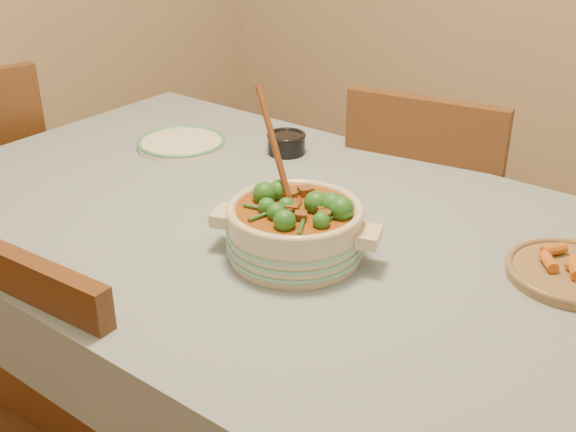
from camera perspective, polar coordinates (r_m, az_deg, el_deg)
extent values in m
cube|color=brown|center=(1.62, -2.42, -0.98)|extent=(1.60, 1.00, 0.05)
cube|color=gray|center=(1.61, -2.44, -0.10)|extent=(1.68, 1.08, 0.01)
cylinder|color=brown|center=(2.52, -8.78, -0.22)|extent=(0.07, 0.07, 0.70)
cylinder|color=beige|center=(1.43, 0.55, -1.34)|extent=(0.34, 0.34, 0.10)
torus|color=beige|center=(1.40, 0.56, 0.52)|extent=(0.27, 0.27, 0.02)
cube|color=beige|center=(1.39, 6.42, -1.64)|extent=(0.06, 0.08, 0.03)
cube|color=beige|center=(1.47, -5.00, 0.02)|extent=(0.06, 0.08, 0.03)
cylinder|color=#8F4514|center=(1.41, 0.56, 0.28)|extent=(0.23, 0.23, 0.02)
cylinder|color=white|center=(2.02, -8.41, 5.67)|extent=(0.27, 0.27, 0.02)
torus|color=#449667|center=(2.01, -8.42, 5.87)|extent=(0.24, 0.24, 0.01)
cylinder|color=black|center=(1.94, -0.13, 5.70)|extent=(0.13, 0.13, 0.05)
torus|color=black|center=(1.94, -0.13, 6.41)|extent=(0.11, 0.11, 0.01)
cylinder|color=black|center=(1.94, -0.13, 6.12)|extent=(0.09, 0.09, 0.01)
cylinder|color=olive|center=(1.48, 21.43, -4.27)|extent=(0.29, 0.29, 0.02)
torus|color=olive|center=(1.47, 21.49, -3.99)|extent=(0.24, 0.24, 0.01)
cube|color=#512C18|center=(2.24, 11.51, -0.87)|extent=(0.50, 0.50, 0.04)
cube|color=#512C18|center=(1.98, 10.41, 2.74)|extent=(0.43, 0.11, 0.46)
cylinder|color=#512C18|center=(2.48, 16.38, -4.75)|extent=(0.04, 0.04, 0.46)
cylinder|color=#512C18|center=(2.55, 8.36, -2.87)|extent=(0.04, 0.04, 0.46)
cylinder|color=#512C18|center=(2.17, 14.15, -9.31)|extent=(0.04, 0.04, 0.46)
cylinder|color=#512C18|center=(2.26, 5.08, -6.97)|extent=(0.04, 0.04, 0.46)
cube|color=#512C18|center=(1.47, -18.73, -10.27)|extent=(0.39, 0.06, 0.42)
cylinder|color=#512C18|center=(2.86, -20.38, -0.95)|extent=(0.04, 0.04, 0.47)
cylinder|color=#512C18|center=(2.53, -17.84, -4.14)|extent=(0.04, 0.04, 0.47)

